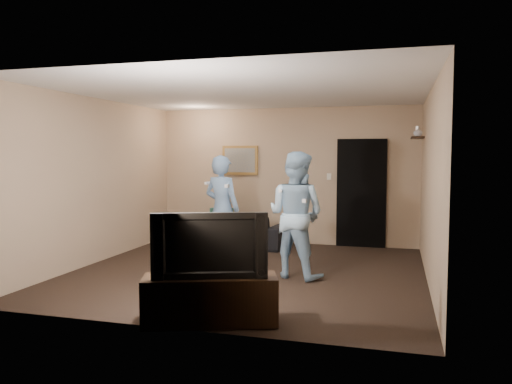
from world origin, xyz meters
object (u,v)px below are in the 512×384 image
(sofa, at_px, (234,230))
(tv_console, at_px, (210,300))
(wii_player_right, at_px, (296,215))
(television, at_px, (210,244))
(wii_player_left, at_px, (222,209))

(sofa, bearing_deg, tv_console, 111.49)
(wii_player_right, bearing_deg, television, -101.62)
(television, relative_size, wii_player_right, 0.65)
(sofa, distance_m, tv_console, 4.40)
(television, xyz_separation_m, wii_player_right, (0.45, 2.17, 0.06))
(wii_player_left, bearing_deg, television, -72.74)
(sofa, height_order, tv_console, sofa)
(wii_player_left, relative_size, wii_player_right, 0.97)
(sofa, distance_m, television, 4.43)
(sofa, bearing_deg, television, 111.49)
(wii_player_left, distance_m, wii_player_right, 1.45)
(television, bearing_deg, tv_console, -19.76)
(sofa, bearing_deg, wii_player_left, 107.21)
(sofa, xyz_separation_m, television, (1.14, -4.25, 0.52))
(sofa, relative_size, wii_player_right, 1.16)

